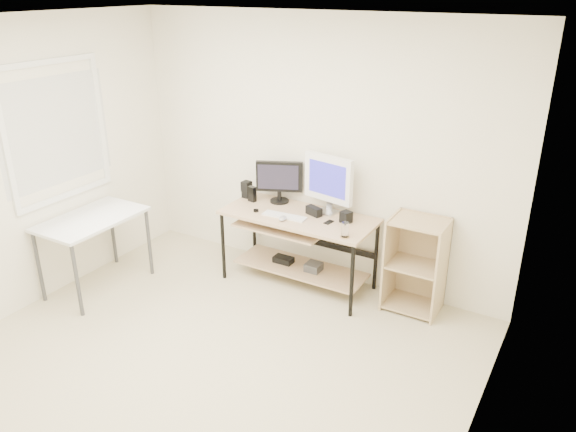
% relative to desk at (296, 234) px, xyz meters
% --- Properties ---
extents(room, '(4.01, 4.01, 2.62)m').
position_rel_desk_xyz_m(room, '(-0.11, -1.62, 0.78)').
color(room, beige).
rests_on(room, ground).
extents(desk, '(1.50, 0.65, 0.75)m').
position_rel_desk_xyz_m(desk, '(0.00, 0.00, 0.00)').
color(desk, tan).
rests_on(desk, ground).
extents(side_table, '(0.60, 1.00, 0.75)m').
position_rel_desk_xyz_m(side_table, '(-1.65, -1.06, 0.13)').
color(side_table, white).
rests_on(side_table, ground).
extents(shelf_unit, '(0.50, 0.40, 0.90)m').
position_rel_desk_xyz_m(shelf_unit, '(1.18, 0.16, -0.09)').
color(shelf_unit, tan).
rests_on(shelf_unit, ground).
extents(black_monitor, '(0.45, 0.23, 0.43)m').
position_rel_desk_xyz_m(black_monitor, '(-0.31, 0.20, 0.46)').
color(black_monitor, black).
rests_on(black_monitor, desk).
extents(white_imac, '(0.54, 0.17, 0.57)m').
position_rel_desk_xyz_m(white_imac, '(0.24, 0.19, 0.54)').
color(white_imac, silver).
rests_on(white_imac, desk).
extents(keyboard, '(0.44, 0.15, 0.02)m').
position_rel_desk_xyz_m(keyboard, '(-0.07, -0.11, 0.22)').
color(keyboard, white).
rests_on(keyboard, desk).
extents(mouse, '(0.09, 0.12, 0.04)m').
position_rel_desk_xyz_m(mouse, '(-0.04, -0.19, 0.23)').
color(mouse, '#A9A9AE').
rests_on(mouse, desk).
extents(center_speaker, '(0.18, 0.13, 0.08)m').
position_rel_desk_xyz_m(center_speaker, '(0.16, 0.07, 0.25)').
color(center_speaker, black).
rests_on(center_speaker, desk).
extents(speaker_left, '(0.09, 0.09, 0.18)m').
position_rel_desk_xyz_m(speaker_left, '(-0.67, 0.14, 0.30)').
color(speaker_left, black).
rests_on(speaker_left, desk).
extents(speaker_right, '(0.12, 0.12, 0.11)m').
position_rel_desk_xyz_m(speaker_right, '(0.50, 0.06, 0.27)').
color(speaker_right, black).
rests_on(speaker_right, desk).
extents(audio_controller, '(0.09, 0.06, 0.16)m').
position_rel_desk_xyz_m(audio_controller, '(-0.56, 0.07, 0.29)').
color(audio_controller, black).
rests_on(audio_controller, desk).
extents(volume_puck, '(0.07, 0.07, 0.02)m').
position_rel_desk_xyz_m(volume_puck, '(-0.37, -0.14, 0.22)').
color(volume_puck, black).
rests_on(volume_puck, desk).
extents(smartphone, '(0.07, 0.11, 0.01)m').
position_rel_desk_xyz_m(smartphone, '(0.36, -0.02, 0.22)').
color(smartphone, black).
rests_on(smartphone, desk).
extents(coaster, '(0.11, 0.11, 0.01)m').
position_rel_desk_xyz_m(coaster, '(0.63, -0.24, 0.21)').
color(coaster, '#A67E4B').
rests_on(coaster, desk).
extents(drinking_glass, '(0.08, 0.08, 0.13)m').
position_rel_desk_xyz_m(drinking_glass, '(0.63, -0.24, 0.28)').
color(drinking_glass, white).
rests_on(drinking_glass, coaster).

